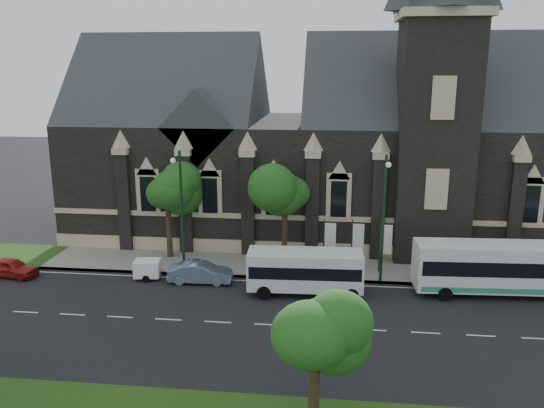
# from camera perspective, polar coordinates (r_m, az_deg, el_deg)

# --- Properties ---
(ground) EXTENTS (160.00, 160.00, 0.00)m
(ground) POSITION_cam_1_polar(r_m,az_deg,el_deg) (33.39, -5.63, -12.06)
(ground) COLOR black
(ground) RESTS_ON ground
(sidewalk) EXTENTS (80.00, 5.00, 0.15)m
(sidewalk) POSITION_cam_1_polar(r_m,az_deg,el_deg) (41.93, -2.94, -6.27)
(sidewalk) COLOR gray
(sidewalk) RESTS_ON ground
(museum) EXTENTS (40.00, 17.70, 29.90)m
(museum) POSITION_cam_1_polar(r_m,az_deg,el_deg) (48.48, 4.74, 6.39)
(museum) COLOR black
(museum) RESTS_ON ground
(tree_park_east) EXTENTS (3.40, 3.40, 6.28)m
(tree_park_east) POSITION_cam_1_polar(r_m,az_deg,el_deg) (22.34, 4.97, -12.80)
(tree_park_east) COLOR black
(tree_park_east) RESTS_ON ground
(tree_walk_right) EXTENTS (4.08, 4.08, 7.80)m
(tree_walk_right) POSITION_cam_1_polar(r_m,az_deg,el_deg) (41.07, 1.66, 1.66)
(tree_walk_right) COLOR black
(tree_walk_right) RESTS_ON ground
(tree_walk_left) EXTENTS (3.91, 3.91, 7.64)m
(tree_walk_left) POSITION_cam_1_polar(r_m,az_deg,el_deg) (42.76, -10.47, 1.82)
(tree_walk_left) COLOR black
(tree_walk_left) RESTS_ON ground
(street_lamp_near) EXTENTS (0.36, 1.88, 9.00)m
(street_lamp_near) POSITION_cam_1_polar(r_m,az_deg,el_deg) (37.74, 11.51, -0.85)
(street_lamp_near) COLOR #15301C
(street_lamp_near) RESTS_ON ground
(street_lamp_mid) EXTENTS (0.36, 1.88, 9.00)m
(street_lamp_mid) POSITION_cam_1_polar(r_m,az_deg,el_deg) (39.03, -9.41, -0.26)
(street_lamp_mid) COLOR #15301C
(street_lamp_mid) RESTS_ON ground
(banner_flag_left) EXTENTS (0.90, 0.10, 4.00)m
(banner_flag_left) POSITION_cam_1_polar(r_m,az_deg,el_deg) (40.19, 5.80, -3.77)
(banner_flag_left) COLOR #15301C
(banner_flag_left) RESTS_ON ground
(banner_flag_center) EXTENTS (0.90, 0.10, 4.00)m
(banner_flag_center) POSITION_cam_1_polar(r_m,az_deg,el_deg) (40.22, 8.66, -3.84)
(banner_flag_center) COLOR #15301C
(banner_flag_center) RESTS_ON ground
(banner_flag_right) EXTENTS (0.90, 0.10, 4.00)m
(banner_flag_right) POSITION_cam_1_polar(r_m,az_deg,el_deg) (40.36, 11.50, -3.91)
(banner_flag_right) COLOR #15301C
(banner_flag_right) RESTS_ON ground
(tour_coach) EXTENTS (12.02, 3.25, 3.47)m
(tour_coach) POSITION_cam_1_polar(r_m,az_deg,el_deg) (39.30, 23.17, -6.07)
(tour_coach) COLOR silver
(tour_coach) RESTS_ON ground
(shuttle_bus) EXTENTS (7.61, 2.91, 2.90)m
(shuttle_bus) POSITION_cam_1_polar(r_m,az_deg,el_deg) (36.51, 3.47, -6.78)
(shuttle_bus) COLOR silver
(shuttle_bus) RESTS_ON ground
(box_trailer) EXTENTS (2.64, 1.56, 1.37)m
(box_trailer) POSITION_cam_1_polar(r_m,az_deg,el_deg) (40.13, -12.76, -6.51)
(box_trailer) COLOR white
(box_trailer) RESTS_ON ground
(sedan) EXTENTS (4.50, 1.74, 1.46)m
(sedan) POSITION_cam_1_polar(r_m,az_deg,el_deg) (38.87, -7.43, -7.03)
(sedan) COLOR #758BA9
(sedan) RESTS_ON ground
(car_far_red) EXTENTS (4.11, 2.09, 1.34)m
(car_far_red) POSITION_cam_1_polar(r_m,az_deg,el_deg) (43.80, -25.38, -5.95)
(car_far_red) COLOR maroon
(car_far_red) RESTS_ON ground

